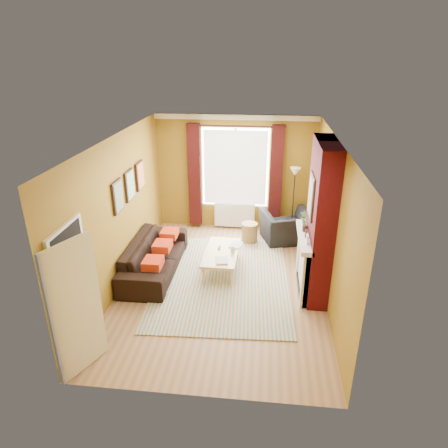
{
  "coord_description": "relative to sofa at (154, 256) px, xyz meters",
  "views": [
    {
      "loc": [
        0.75,
        -6.56,
        4.15
      ],
      "look_at": [
        0.0,
        0.25,
        1.15
      ],
      "focal_mm": 32.0,
      "sensor_mm": 36.0,
      "label": 1
    }
  ],
  "objects": [
    {
      "name": "ground",
      "position": [
        1.42,
        -0.34,
        -0.34
      ],
      "size": [
        5.5,
        5.5,
        0.0
      ],
      "primitive_type": "plane",
      "color": "brown",
      "rests_on": "ground"
    },
    {
      "name": "room_walls",
      "position": [
        2.05,
        -0.06,
        1.04
      ],
      "size": [
        3.82,
        5.54,
        2.83
      ],
      "color": "olive",
      "rests_on": "ground"
    },
    {
      "name": "striped_rug",
      "position": [
        1.4,
        -0.18,
        -0.33
      ],
      "size": [
        2.72,
        3.66,
        0.02
      ],
      "rotation": [
        0.0,
        0.0,
        0.05
      ],
      "color": "teal",
      "rests_on": "ground"
    },
    {
      "name": "sofa",
      "position": [
        0.0,
        0.0,
        0.0
      ],
      "size": [
        0.9,
        2.31,
        0.67
      ],
      "primitive_type": "imported",
      "rotation": [
        0.0,
        0.0,
        1.57
      ],
      "color": "black",
      "rests_on": "ground"
    },
    {
      "name": "armchair",
      "position": [
        2.71,
        1.71,
        0.02
      ],
      "size": [
        1.35,
        1.26,
        0.72
      ],
      "primitive_type": "imported",
      "rotation": [
        0.0,
        0.0,
        3.45
      ],
      "color": "black",
      "rests_on": "ground"
    },
    {
      "name": "coffee_table",
      "position": [
        1.34,
        0.15,
        0.05
      ],
      "size": [
        0.69,
        1.33,
        0.44
      ],
      "rotation": [
        0.0,
        0.0,
        -0.02
      ],
      "color": "#D4B77A",
      "rests_on": "ground"
    },
    {
      "name": "wicker_stool",
      "position": [
        1.84,
        1.57,
        -0.11
      ],
      "size": [
        0.49,
        0.49,
        0.46
      ],
      "rotation": [
        0.0,
        0.0,
        0.42
      ],
      "color": "olive",
      "rests_on": "ground"
    },
    {
      "name": "floor_lamp",
      "position": [
        2.82,
        2.06,
        0.99
      ],
      "size": [
        0.26,
        0.26,
        1.68
      ],
      "rotation": [
        0.0,
        0.0,
        -0.03
      ],
      "color": "black",
      "rests_on": "ground"
    },
    {
      "name": "book_a",
      "position": [
        1.28,
        -0.26,
        0.12
      ],
      "size": [
        0.28,
        0.34,
        0.03
      ],
      "primitive_type": "imported",
      "rotation": [
        0.0,
        0.0,
        0.17
      ],
      "color": "#999999",
      "rests_on": "coffee_table"
    },
    {
      "name": "book_b",
      "position": [
        1.49,
        0.49,
        0.11
      ],
      "size": [
        0.29,
        0.36,
        0.02
      ],
      "primitive_type": "imported",
      "rotation": [
        0.0,
        0.0,
        -0.21
      ],
      "color": "#999999",
      "rests_on": "coffee_table"
    },
    {
      "name": "mug",
      "position": [
        1.57,
        0.15,
        0.15
      ],
      "size": [
        0.13,
        0.13,
        0.1
      ],
      "primitive_type": "imported",
      "rotation": [
        0.0,
        0.0,
        0.19
      ],
      "color": "#999999",
      "rests_on": "coffee_table"
    },
    {
      "name": "tv_remote",
      "position": [
        1.28,
        0.29,
        0.11
      ],
      "size": [
        0.05,
        0.15,
        0.02
      ],
      "rotation": [
        0.0,
        0.0,
        -0.01
      ],
      "color": "#27272A",
      "rests_on": "coffee_table"
    }
  ]
}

